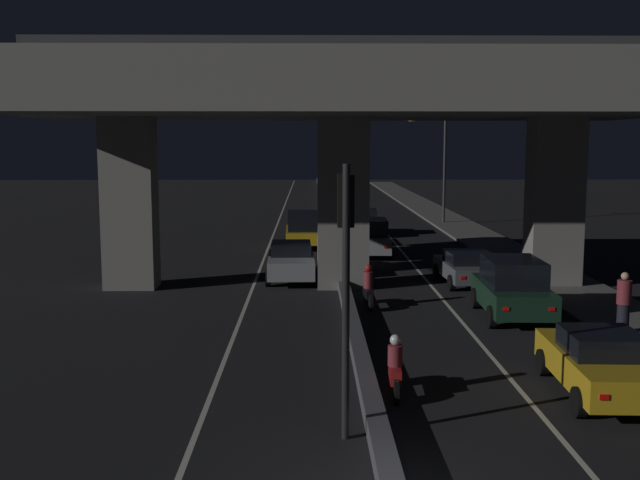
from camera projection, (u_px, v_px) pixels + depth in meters
lane_line_left_inner at (274, 232)px, 45.83m from camera, size 0.12×126.00×0.00m
lane_line_right_inner at (386, 232)px, 45.93m from camera, size 0.12×126.00×0.00m
median_divider at (330, 229)px, 45.85m from camera, size 0.40×126.00×0.36m
sidewalk_right at (495, 247)px, 39.05m from camera, size 2.99×126.00×0.14m
elevated_overpass at (343, 99)px, 27.60m from camera, size 23.68×9.88×9.33m
traffic_light_left_of_median at (346, 253)px, 13.58m from camera, size 0.30×0.49×5.10m
street_lamp at (439, 160)px, 49.86m from camera, size 2.59×0.32×7.17m
car_taxi_yellow_lead at (600, 363)px, 16.21m from camera, size 2.05×4.24×1.44m
car_dark_green_second at (513, 288)px, 23.37m from camera, size 2.15×4.17×1.88m
car_grey_third at (467, 267)px, 28.94m from camera, size 2.14×4.02×1.31m
car_silver_fourth at (370, 237)px, 36.28m from camera, size 2.03×4.04×1.79m
car_dark_red_fifth at (363, 222)px, 44.52m from camera, size 2.05×4.04×1.54m
car_silver_lead_oncoming at (291, 260)px, 30.08m from camera, size 2.04×4.66×1.45m
car_taxi_yellow_second_oncoming at (303, 229)px, 39.20m from camera, size 1.97×4.18×1.85m
motorcycle_red_filtering_near at (395, 369)px, 16.27m from camera, size 0.34×1.81×1.34m
motorcycle_black_filtering_mid at (368, 289)px, 24.94m from camera, size 0.34×1.84×1.44m
motorcycle_white_filtering_far at (352, 252)px, 33.13m from camera, size 0.34×1.86×1.48m
pedestrian_on_sidewalk at (624, 303)px, 21.03m from camera, size 0.40×0.40×1.73m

